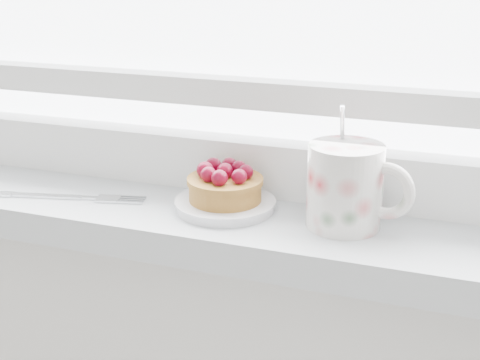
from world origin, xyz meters
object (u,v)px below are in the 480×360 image
at_px(fork, 70,197).
at_px(floral_mug, 348,185).
at_px(saucer, 225,204).
at_px(raspberry_tart, 225,184).

bearing_deg(fork, floral_mug, 5.10).
relative_size(saucer, floral_mug, 0.89).
xyz_separation_m(saucer, fork, (-0.20, -0.03, -0.00)).
xyz_separation_m(raspberry_tart, floral_mug, (0.15, -0.00, 0.02)).
bearing_deg(floral_mug, raspberry_tart, 179.24).
height_order(floral_mug, fork, floral_mug).
bearing_deg(raspberry_tart, floral_mug, -0.76).
relative_size(saucer, fork, 0.64).
bearing_deg(floral_mug, saucer, 179.24).
xyz_separation_m(saucer, raspberry_tart, (-0.00, -0.00, 0.03)).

